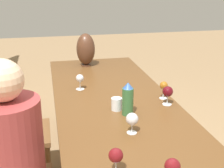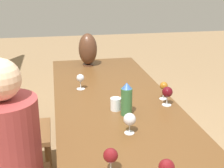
% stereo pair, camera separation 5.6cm
% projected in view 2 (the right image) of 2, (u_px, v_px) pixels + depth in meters
% --- Properties ---
extents(dining_table, '(2.77, 0.89, 0.75)m').
position_uv_depth(dining_table, '(118.00, 116.00, 2.25)').
color(dining_table, brown).
rests_on(dining_table, ground_plane).
extents(water_bottle, '(0.08, 0.08, 0.23)m').
position_uv_depth(water_bottle, '(127.00, 99.00, 2.08)').
color(water_bottle, '#336638').
rests_on(water_bottle, dining_table).
extents(water_tumbler, '(0.08, 0.08, 0.09)m').
position_uv_depth(water_tumbler, '(116.00, 104.00, 2.18)').
color(water_tumbler, silver).
rests_on(water_tumbler, dining_table).
extents(vase, '(0.19, 0.19, 0.34)m').
position_uv_depth(vase, '(88.00, 49.00, 3.21)').
color(vase, '#4C2D1E').
rests_on(vase, dining_table).
extents(wine_glass_1, '(0.07, 0.07, 0.13)m').
position_uv_depth(wine_glass_1, '(167.00, 168.00, 1.37)').
color(wine_glass_1, silver).
rests_on(wine_glass_1, dining_table).
extents(wine_glass_2, '(0.07, 0.07, 0.13)m').
position_uv_depth(wine_glass_2, '(80.00, 79.00, 2.56)').
color(wine_glass_2, silver).
rests_on(wine_glass_2, dining_table).
extents(wine_glass_3, '(0.06, 0.06, 0.14)m').
position_uv_depth(wine_glass_3, '(164.00, 86.00, 2.35)').
color(wine_glass_3, silver).
rests_on(wine_glass_3, dining_table).
extents(wine_glass_4, '(0.08, 0.08, 0.14)m').
position_uv_depth(wine_glass_4, '(167.00, 92.00, 2.24)').
color(wine_glass_4, silver).
rests_on(wine_glass_4, dining_table).
extents(wine_glass_5, '(0.08, 0.08, 0.13)m').
position_uv_depth(wine_glass_5, '(130.00, 120.00, 1.84)').
color(wine_glass_5, silver).
rests_on(wine_glass_5, dining_table).
extents(wine_glass_6, '(0.07, 0.07, 0.13)m').
position_uv_depth(wine_glass_6, '(111.00, 156.00, 1.46)').
color(wine_glass_6, silver).
rests_on(wine_glass_6, dining_table).
extents(chair_far, '(0.44, 0.44, 0.96)m').
position_uv_depth(chair_far, '(12.00, 127.00, 2.46)').
color(chair_far, brown).
rests_on(chair_far, ground_plane).
extents(person_near, '(0.37, 0.37, 1.24)m').
position_uv_depth(person_near, '(12.00, 157.00, 1.78)').
color(person_near, '#2D2D38').
rests_on(person_near, ground_plane).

